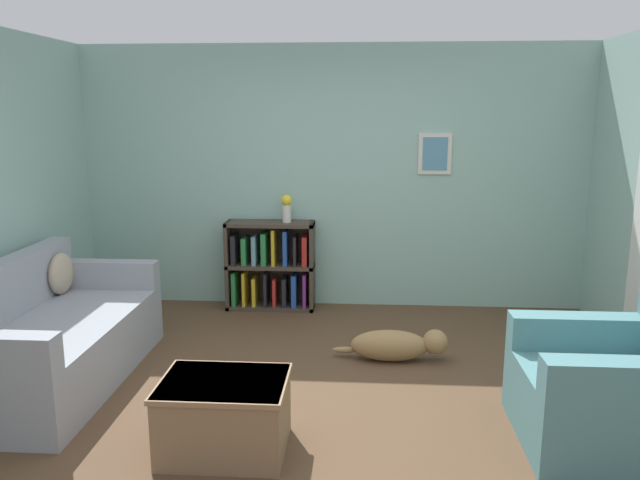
{
  "coord_description": "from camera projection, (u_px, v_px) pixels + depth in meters",
  "views": [
    {
      "loc": [
        0.3,
        -3.98,
        1.97
      ],
      "look_at": [
        0.0,
        0.4,
        1.05
      ],
      "focal_mm": 35.0,
      "sensor_mm": 36.0,
      "label": 1
    }
  ],
  "objects": [
    {
      "name": "ground_plane",
      "position": [
        316.0,
        400.0,
        4.31
      ],
      "size": [
        14.0,
        14.0,
        0.0
      ],
      "primitive_type": "plane",
      "color": "brown"
    },
    {
      "name": "wall_back",
      "position": [
        333.0,
        178.0,
        6.24
      ],
      "size": [
        5.6,
        0.13,
        2.6
      ],
      "color": "#93BCB2",
      "rests_on": "ground_plane"
    },
    {
      "name": "couch",
      "position": [
        49.0,
        340.0,
        4.55
      ],
      "size": [
        0.94,
        1.94,
        0.89
      ],
      "color": "#9399A3",
      "rests_on": "ground_plane"
    },
    {
      "name": "bookshelf",
      "position": [
        271.0,
        266.0,
        6.26
      ],
      "size": [
        0.88,
        0.31,
        0.88
      ],
      "color": "#42382D",
      "rests_on": "ground_plane"
    },
    {
      "name": "recliner_chair",
      "position": [
        620.0,
        387.0,
        3.7
      ],
      "size": [
        1.01,
        0.93,
        1.03
      ],
      "color": "slate",
      "rests_on": "ground_plane"
    },
    {
      "name": "coffee_table",
      "position": [
        225.0,
        414.0,
        3.63
      ],
      "size": [
        0.74,
        0.57,
        0.44
      ],
      "color": "#846647",
      "rests_on": "ground_plane"
    },
    {
      "name": "dog",
      "position": [
        397.0,
        345.0,
        4.97
      ],
      "size": [
        0.92,
        0.23,
        0.27
      ],
      "color": "#9E7A4C",
      "rests_on": "ground_plane"
    },
    {
      "name": "vase",
      "position": [
        287.0,
        207.0,
        6.11
      ],
      "size": [
        0.11,
        0.11,
        0.27
      ],
      "color": "silver",
      "rests_on": "bookshelf"
    }
  ]
}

